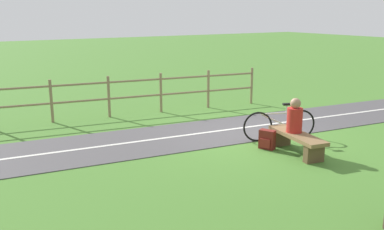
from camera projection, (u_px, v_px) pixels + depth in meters
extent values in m
plane|color=#477A2D|center=(249.00, 135.00, 10.72)|extent=(80.00, 80.00, 0.00)
cube|color=#4C494C|center=(79.00, 150.00, 9.57)|extent=(6.45, 36.03, 0.02)
cube|color=silver|center=(79.00, 149.00, 9.57)|extent=(3.79, 31.80, 0.00)
cube|color=brown|center=(297.00, 135.00, 9.27)|extent=(1.67, 0.74, 0.08)
cube|color=brown|center=(314.00, 153.00, 8.78)|extent=(0.23, 0.44, 0.37)
cube|color=brown|center=(281.00, 138.00, 9.87)|extent=(0.23, 0.44, 0.37)
cylinder|color=#B2231E|center=(295.00, 120.00, 9.32)|extent=(0.39, 0.39, 0.54)
sphere|color=#9E755B|center=(296.00, 103.00, 9.23)|extent=(0.23, 0.23, 0.23)
torus|color=black|center=(258.00, 127.00, 10.13)|extent=(0.29, 0.70, 0.73)
torus|color=black|center=(301.00, 124.00, 10.34)|extent=(0.29, 0.70, 0.73)
cylinder|color=silver|center=(280.00, 113.00, 10.16)|extent=(0.36, 0.88, 0.04)
cylinder|color=silver|center=(273.00, 120.00, 10.16)|extent=(0.27, 0.64, 0.34)
cylinder|color=silver|center=(287.00, 109.00, 10.17)|extent=(0.03, 0.03, 0.20)
cube|color=black|center=(287.00, 104.00, 10.14)|extent=(0.14, 0.22, 0.05)
cube|color=maroon|center=(267.00, 139.00, 9.62)|extent=(0.39, 0.31, 0.44)
cube|color=maroon|center=(265.00, 143.00, 9.54)|extent=(0.24, 0.14, 0.20)
cylinder|color=#847051|center=(252.00, 86.00, 14.27)|extent=(0.08, 0.08, 1.21)
cylinder|color=#847051|center=(208.00, 89.00, 13.66)|extent=(0.08, 0.08, 1.21)
cylinder|color=#847051|center=(161.00, 93.00, 13.05)|extent=(0.08, 0.08, 1.21)
cylinder|color=#847051|center=(109.00, 97.00, 12.43)|extent=(0.08, 0.08, 1.21)
cylinder|color=#847051|center=(51.00, 101.00, 11.82)|extent=(0.08, 0.08, 1.21)
cylinder|color=#847051|center=(108.00, 82.00, 12.33)|extent=(1.48, 9.54, 0.06)
cylinder|color=#847051|center=(109.00, 99.00, 12.44)|extent=(1.48, 9.54, 0.06)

